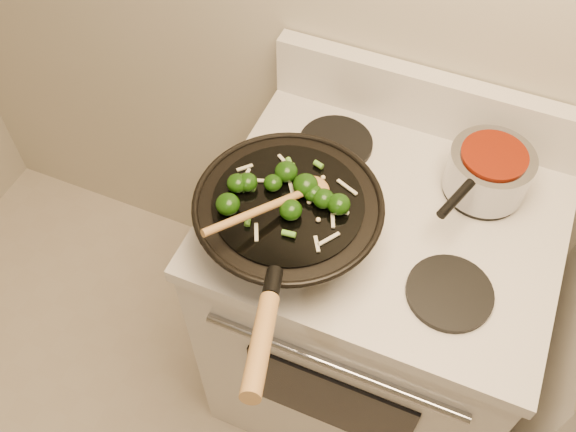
% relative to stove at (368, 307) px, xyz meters
% --- Properties ---
extents(stove, '(0.78, 0.67, 1.08)m').
position_rel_stove_xyz_m(stove, '(0.00, 0.00, 0.00)').
color(stove, silver).
rests_on(stove, ground).
extents(wok, '(0.39, 0.64, 0.24)m').
position_rel_stove_xyz_m(wok, '(-0.18, -0.16, 0.53)').
color(wok, black).
rests_on(wok, stove).
extents(stirfry, '(0.26, 0.24, 0.05)m').
position_rel_stove_xyz_m(stirfry, '(-0.19, -0.14, 0.60)').
color(stirfry, '#123408').
rests_on(stirfry, wok).
extents(wooden_spoon, '(0.18, 0.27, 0.08)m').
position_rel_stove_xyz_m(wooden_spoon, '(-0.18, -0.17, 0.61)').
color(wooden_spoon, '#A77941').
rests_on(wooden_spoon, wok).
extents(saucepan, '(0.19, 0.30, 0.11)m').
position_rel_stove_xyz_m(saucepan, '(0.18, 0.15, 0.52)').
color(saucepan, '#96989F').
rests_on(saucepan, stove).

